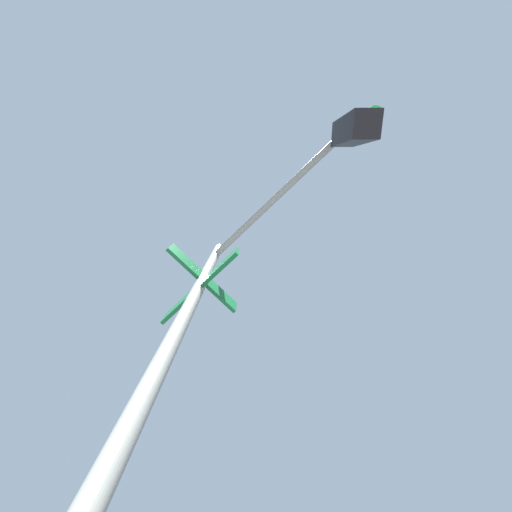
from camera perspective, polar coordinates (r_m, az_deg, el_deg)
traffic_signal_near at (r=2.51m, az=4.20°, el=7.71°), size 2.15×2.28×5.67m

